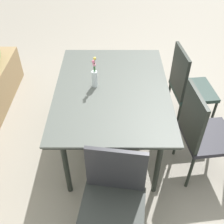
# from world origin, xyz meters

# --- Properties ---
(ground_plane) EXTENTS (12.00, 12.00, 0.00)m
(ground_plane) POSITION_xyz_m (0.00, 0.00, 0.00)
(ground_plane) COLOR gray
(dining_table) EXTENTS (1.42, 1.03, 0.74)m
(dining_table) POSITION_xyz_m (0.04, 0.09, 0.69)
(dining_table) COLOR #4C514C
(dining_table) RESTS_ON ground
(chair_near_right) EXTENTS (0.47, 0.47, 0.96)m
(chair_near_right) POSITION_xyz_m (0.36, -0.70, 0.55)
(chair_near_right) COLOR #1C2E29
(chair_near_right) RESTS_ON ground
(chair_end_left) EXTENTS (0.50, 0.50, 0.88)m
(chair_end_left) POSITION_xyz_m (-0.94, 0.08, 0.51)
(chair_end_left) COLOR #2D312E
(chair_end_left) RESTS_ON ground
(chair_near_left) EXTENTS (0.49, 0.49, 0.94)m
(chair_near_left) POSITION_xyz_m (-0.29, -0.70, 0.52)
(chair_near_left) COLOR black
(chair_near_left) RESTS_ON ground
(flower_vase) EXTENTS (0.05, 0.05, 0.30)m
(flower_vase) POSITION_xyz_m (0.08, 0.24, 0.85)
(flower_vase) COLOR silver
(flower_vase) RESTS_ON dining_table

